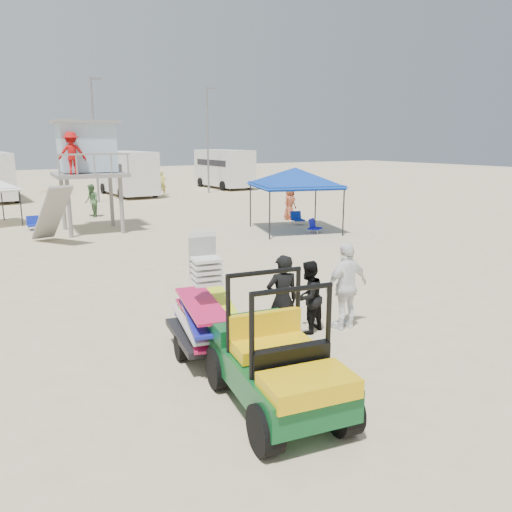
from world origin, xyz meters
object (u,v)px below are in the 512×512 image
surf_trailer (207,312)px  man_left (282,300)px  utility_cart (277,352)px  canopy_blue (295,171)px  lifeguard_tower (85,152)px

surf_trailer → man_left: (1.51, -0.30, 0.06)m
utility_cart → surf_trailer: bearing=89.8°
man_left → canopy_blue: (7.93, 10.40, 1.79)m
utility_cart → lifeguard_tower: (1.53, 17.31, 2.60)m
man_left → lifeguard_tower: (0.01, 15.27, 2.63)m
man_left → surf_trailer: bearing=0.9°
utility_cart → canopy_blue: canopy_blue is taller
utility_cart → man_left: utility_cart is taller
man_left → canopy_blue: 13.21m
utility_cart → lifeguard_tower: lifeguard_tower is taller
surf_trailer → lifeguard_tower: (1.52, 14.97, 2.69)m
canopy_blue → man_left: bearing=-127.3°
utility_cart → man_left: (1.52, 2.04, -0.02)m
canopy_blue → lifeguard_tower: bearing=148.4°
surf_trailer → canopy_blue: 13.96m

